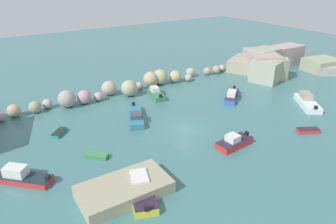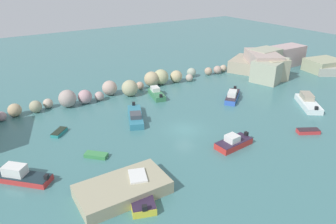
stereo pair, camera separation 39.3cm
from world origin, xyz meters
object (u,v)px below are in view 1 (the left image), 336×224
at_px(moored_boat_3, 156,94).
at_px(moored_boat_2, 135,117).
at_px(channel_buoy, 150,92).
at_px(moored_boat_4, 232,96).
at_px(moored_boat_8, 59,133).
at_px(moored_boat_9, 308,131).
at_px(moored_boat_6, 141,189).
at_px(moored_boat_7, 97,156).
at_px(moored_boat_5, 21,176).
at_px(moored_boat_0, 307,102).
at_px(moored_boat_1, 234,142).
at_px(stone_dock, 124,189).

bearing_deg(moored_boat_3, moored_boat_2, 143.42).
relative_size(channel_buoy, moored_boat_4, 0.09).
distance_m(moored_boat_8, moored_boat_9, 32.26).
height_order(moored_boat_6, moored_boat_7, moored_boat_6).
relative_size(moored_boat_4, moored_boat_7, 2.20).
xyz_separation_m(moored_boat_2, moored_boat_3, (7.01, 5.96, 0.01)).
distance_m(moored_boat_3, moored_boat_7, 19.35).
height_order(moored_boat_5, moored_boat_8, moored_boat_5).
bearing_deg(moored_boat_7, moored_boat_4, -124.88).
relative_size(channel_buoy, moored_boat_0, 0.08).
bearing_deg(moored_boat_5, moored_boat_3, -107.66).
height_order(moored_boat_5, moored_boat_6, moored_boat_5).
bearing_deg(moored_boat_7, moored_boat_2, -97.98).
height_order(moored_boat_1, moored_boat_9, moored_boat_1).
xyz_separation_m(stone_dock, moored_boat_0, (33.21, 3.58, -0.04)).
bearing_deg(moored_boat_8, stone_dock, 52.20).
distance_m(moored_boat_0, moored_boat_8, 36.94).
bearing_deg(moored_boat_2, moored_boat_7, -30.12).
relative_size(moored_boat_7, moored_boat_8, 1.04).
bearing_deg(moored_boat_0, channel_buoy, 82.34).
bearing_deg(moored_boat_2, moored_boat_4, 107.19).
distance_m(moored_boat_1, moored_boat_5, 23.65).
relative_size(moored_boat_2, moored_boat_9, 2.29).
xyz_separation_m(stone_dock, moored_boat_4, (25.18, 11.89, -0.05)).
xyz_separation_m(channel_buoy, moored_boat_8, (-17.04, -6.01, -0.03)).
bearing_deg(moored_boat_1, moored_boat_5, -20.42).
bearing_deg(channel_buoy, moored_boat_5, -149.08).
relative_size(moored_boat_3, moored_boat_7, 1.96).
distance_m(stone_dock, moored_boat_0, 33.40).
distance_m(moored_boat_0, moored_boat_7, 33.23).
xyz_separation_m(stone_dock, moored_boat_8, (-1.80, 15.35, -0.41)).
bearing_deg(moored_boat_4, moored_boat_9, 52.74).
relative_size(moored_boat_2, moored_boat_6, 1.07).
height_order(channel_buoy, moored_boat_6, moored_boat_6).
height_order(moored_boat_0, moored_boat_5, moored_boat_0).
bearing_deg(moored_boat_1, moored_boat_0, -175.40).
relative_size(stone_dock, moored_boat_6, 1.32).
distance_m(moored_boat_3, moored_boat_5, 26.06).
xyz_separation_m(moored_boat_0, moored_boat_2, (-24.84, 10.06, -0.08)).
relative_size(moored_boat_1, moored_boat_4, 0.85).
distance_m(moored_boat_2, moored_boat_8, 10.32).
relative_size(channel_buoy, moored_boat_9, 0.18).
bearing_deg(moored_boat_2, moored_boat_8, -76.35).
bearing_deg(moored_boat_1, moored_boat_9, 161.17).
height_order(moored_boat_5, moored_boat_7, moored_boat_5).
xyz_separation_m(stone_dock, moored_boat_2, (8.37, 13.65, -0.12)).
distance_m(channel_buoy, moored_boat_5, 26.79).
relative_size(moored_boat_7, moored_boat_9, 0.85).
xyz_separation_m(stone_dock, moored_boat_7, (0.23, 7.57, -0.42)).
distance_m(stone_dock, moored_boat_1, 14.94).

